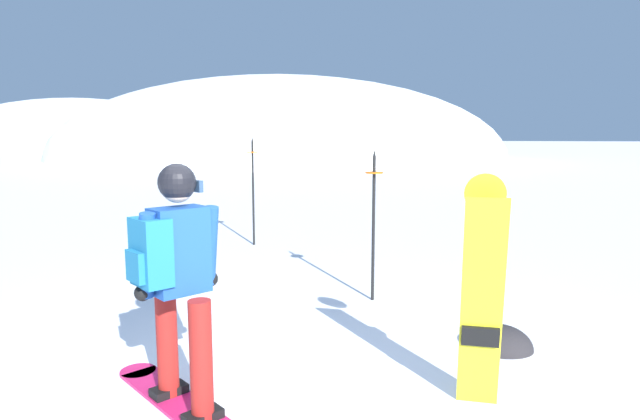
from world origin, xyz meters
The scene contains 8 objects.
ground_plane centered at (0.00, 0.00, 0.00)m, with size 300.00×300.00×0.00m, color white.
ridge_peak_main centered at (-11.44, 37.49, 0.00)m, with size 34.86×31.37×12.63m.
ridge_peak_far centered at (-39.27, 51.08, 0.00)m, with size 31.26×28.13×11.85m.
snowboarder_main centered at (-0.51, -0.36, 0.92)m, with size 1.56×1.18×1.71m.
spare_snowboard centered at (1.50, 0.13, 0.83)m, with size 0.28×0.28×1.64m.
piste_marker_near centered at (-1.91, 5.11, 1.06)m, with size 0.20×0.20×1.86m.
piste_marker_far centered at (0.48, 2.44, 0.99)m, with size 0.20×0.20×1.73m.
rock_dark centered at (1.76, 1.28, 0.00)m, with size 0.60×0.51×0.42m.
Camera 1 is at (1.19, -3.56, 1.90)m, focal length 30.14 mm.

